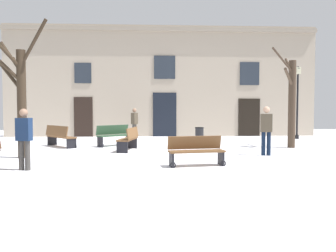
# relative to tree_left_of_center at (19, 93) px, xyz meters

# --- Properties ---
(ground_plane) EXTENTS (29.19, 29.19, 0.00)m
(ground_plane) POSITION_rel_tree_left_of_center_xyz_m (5.02, 0.73, -2.16)
(ground_plane) COLOR white
(building_facade) EXTENTS (18.24, 0.60, 6.47)m
(building_facade) POSITION_rel_tree_left_of_center_xyz_m (5.03, 9.01, 1.13)
(building_facade) COLOR tan
(building_facade) RESTS_ON ground
(tree_left_of_center) EXTENTS (2.17, 1.82, 4.50)m
(tree_left_of_center) POSITION_rel_tree_left_of_center_xyz_m (0.00, 0.00, 0.00)
(tree_left_of_center) COLOR #382B1E
(tree_left_of_center) RESTS_ON ground
(tree_center) EXTENTS (1.69, 2.22, 4.02)m
(tree_center) POSITION_rel_tree_left_of_center_xyz_m (10.17, 2.51, -0.13)
(tree_center) COLOR #423326
(tree_center) RESTS_ON ground
(streetlamp) EXTENTS (0.30, 0.30, 3.90)m
(streetlamp) POSITION_rel_tree_left_of_center_xyz_m (12.21, 6.71, 0.23)
(streetlamp) COLOR black
(streetlamp) RESTS_ON ground
(litter_bin) EXTENTS (0.40, 0.40, 0.79)m
(litter_bin) POSITION_rel_tree_left_of_center_xyz_m (6.54, 3.98, -1.76)
(litter_bin) COLOR black
(litter_bin) RESTS_ON ground
(bench_near_center_tree) EXTENTS (0.79, 1.75, 0.90)m
(bench_near_center_tree) POSITION_rel_tree_left_of_center_xyz_m (3.48, 1.78, -1.70)
(bench_near_center_tree) COLOR brown
(bench_near_center_tree) RESTS_ON ground
(bench_by_litter_bin) EXTENTS (1.66, 0.74, 0.85)m
(bench_by_litter_bin) POSITION_rel_tree_left_of_center_xyz_m (5.59, -1.96, -1.73)
(bench_by_litter_bin) COLOR brown
(bench_by_litter_bin) RESTS_ON ground
(bench_near_lamp) EXTENTS (1.60, 1.76, 0.91)m
(bench_near_lamp) POSITION_rel_tree_left_of_center_xyz_m (0.46, 3.31, -1.69)
(bench_near_lamp) COLOR brown
(bench_near_lamp) RESTS_ON ground
(bench_back_to_back_left) EXTENTS (1.54, 1.38, 0.91)m
(bench_back_to_back_left) POSITION_rel_tree_left_of_center_xyz_m (2.74, 3.57, -1.68)
(bench_back_to_back_left) COLOR #2D4C33
(bench_back_to_back_left) RESTS_ON ground
(person_crossing_plaza) EXTENTS (0.42, 0.30, 1.63)m
(person_crossing_plaza) POSITION_rel_tree_left_of_center_xyz_m (0.97, -2.44, -1.26)
(person_crossing_plaza) COLOR #403D3A
(person_crossing_plaza) RESTS_ON ground
(person_by_shop_door) EXTENTS (0.41, 0.29, 1.70)m
(person_by_shop_door) POSITION_rel_tree_left_of_center_xyz_m (8.32, 0.13, -1.21)
(person_by_shop_door) COLOR black
(person_by_shop_door) RESTS_ON ground
(person_near_bench) EXTENTS (0.37, 0.44, 1.65)m
(person_near_bench) POSITION_rel_tree_left_of_center_xyz_m (3.47, 7.10, -1.24)
(person_near_bench) COLOR #403D3A
(person_near_bench) RESTS_ON ground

